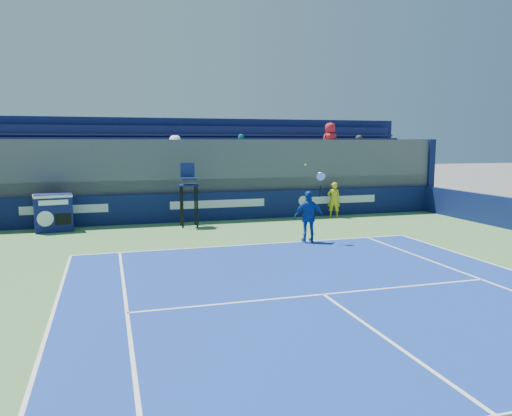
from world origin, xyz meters
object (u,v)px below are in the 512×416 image
object	(u,v)px
ball_person	(334,200)
tennis_player	(309,216)
umpire_chair	(188,188)
match_clock	(53,212)

from	to	relation	value
ball_person	tennis_player	xyz separation A→B (m)	(-3.14, -4.74, 0.08)
umpire_chair	tennis_player	distance (m)	5.34
ball_person	umpire_chair	distance (m)	6.50
match_clock	tennis_player	size ratio (longest dim) A/B	0.55
ball_person	match_clock	size ratio (longest dim) A/B	1.08
umpire_chair	ball_person	bearing A→B (deg)	5.22
umpire_chair	tennis_player	xyz separation A→B (m)	(3.29, -4.15, -0.67)
ball_person	umpire_chair	size ratio (longest dim) A/B	0.62
ball_person	match_clock	bearing A→B (deg)	19.94
match_clock	tennis_player	world-z (taller)	tennis_player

